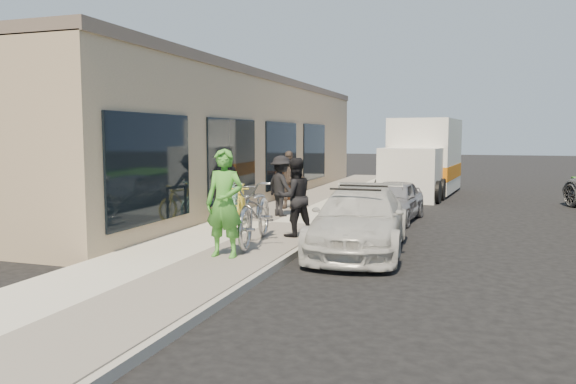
# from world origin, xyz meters

# --- Properties ---
(ground) EXTENTS (120.00, 120.00, 0.00)m
(ground) POSITION_xyz_m (0.00, 0.00, 0.00)
(ground) COLOR black
(ground) RESTS_ON ground
(sidewalk) EXTENTS (3.00, 34.00, 0.15)m
(sidewalk) POSITION_xyz_m (-2.00, 3.00, 0.07)
(sidewalk) COLOR beige
(sidewalk) RESTS_ON ground
(curb) EXTENTS (0.12, 34.00, 0.13)m
(curb) POSITION_xyz_m (-0.45, 3.00, 0.07)
(curb) COLOR #9F9C91
(curb) RESTS_ON ground
(storefront) EXTENTS (3.60, 20.00, 4.22)m
(storefront) POSITION_xyz_m (-5.24, 7.99, 2.12)
(storefront) COLOR tan
(storefront) RESTS_ON ground
(bike_rack) EXTENTS (0.21, 0.64, 0.92)m
(bike_rack) POSITION_xyz_m (-2.91, 1.88, 0.71)
(bike_rack) COLOR black
(bike_rack) RESTS_ON sidewalk
(sandwich_board) EXTENTS (0.72, 0.72, 0.92)m
(sandwich_board) POSITION_xyz_m (-3.33, 7.48, 0.62)
(sandwich_board) COLOR #321A0E
(sandwich_board) RESTS_ON sidewalk
(sedan_white) EXTENTS (2.03, 4.34, 1.27)m
(sedan_white) POSITION_xyz_m (0.59, 0.93, 0.61)
(sedan_white) COLOR silver
(sedan_white) RESTS_ON ground
(sedan_silver) EXTENTS (1.52, 3.29, 1.09)m
(sedan_silver) POSITION_xyz_m (0.64, 5.08, 0.55)
(sedan_silver) COLOR #9E9DA2
(sedan_silver) RESTS_ON ground
(moving_truck) EXTENTS (2.70, 6.05, 2.89)m
(moving_truck) POSITION_xyz_m (0.78, 12.23, 1.28)
(moving_truck) COLOR white
(moving_truck) RESTS_ON ground
(tandem_bike) EXTENTS (1.22, 2.53, 1.27)m
(tandem_bike) POSITION_xyz_m (-1.33, 0.27, 0.79)
(tandem_bike) COLOR #ABABAE
(tandem_bike) RESTS_ON sidewalk
(woman_rider) EXTENTS (0.69, 0.45, 1.88)m
(woman_rider) POSITION_xyz_m (-1.40, -1.00, 1.09)
(woman_rider) COLOR green
(woman_rider) RESTS_ON sidewalk
(man_standing) EXTENTS (1.01, 1.01, 1.65)m
(man_standing) POSITION_xyz_m (-0.87, 1.30, 0.97)
(man_standing) COLOR black
(man_standing) RESTS_ON sidewalk
(cruiser_bike_a) EXTENTS (1.05, 1.53, 0.90)m
(cruiser_bike_a) POSITION_xyz_m (-3.12, 3.20, 0.60)
(cruiser_bike_a) COLOR #90D6C2
(cruiser_bike_a) RESTS_ON sidewalk
(cruiser_bike_b) EXTENTS (1.08, 1.95, 0.97)m
(cruiser_bike_b) POSITION_xyz_m (-3.07, 3.06, 0.63)
(cruiser_bike_b) COLOR #90D6C2
(cruiser_bike_b) RESTS_ON sidewalk
(cruiser_bike_c) EXTENTS (0.88, 1.61, 0.93)m
(cruiser_bike_c) POSITION_xyz_m (-2.65, 2.61, 0.62)
(cruiser_bike_c) COLOR gold
(cruiser_bike_c) RESTS_ON sidewalk
(bystander_a) EXTENTS (1.17, 1.09, 1.59)m
(bystander_a) POSITION_xyz_m (-2.11, 4.01, 0.94)
(bystander_a) COLOR black
(bystander_a) RESTS_ON sidewalk
(bystander_b) EXTENTS (0.99, 0.43, 1.67)m
(bystander_b) POSITION_xyz_m (-2.43, 5.57, 0.98)
(bystander_b) COLOR brown
(bystander_b) RESTS_ON sidewalk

